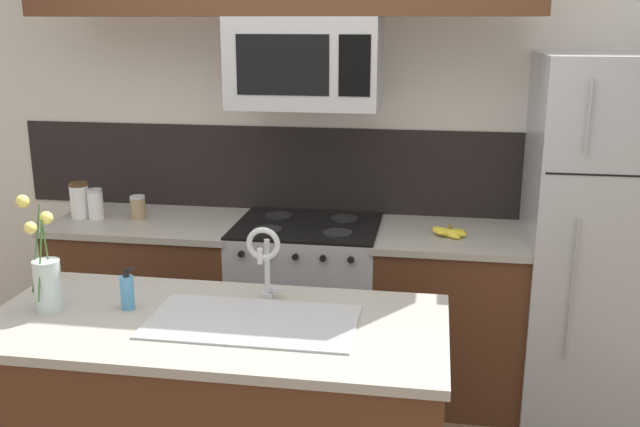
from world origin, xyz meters
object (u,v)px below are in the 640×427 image
(dish_soap_bottle, at_px, (127,292))
(flower_vase, at_px, (47,281))
(storage_jar_tall, at_px, (80,200))
(banana_bunch, at_px, (450,232))
(microwave, at_px, (306,63))
(storage_jar_medium, at_px, (96,204))
(sink_faucet, at_px, (264,253))
(refrigerator, at_px, (616,240))
(stove_range, at_px, (307,305))
(storage_jar_short, at_px, (138,207))

(dish_soap_bottle, distance_m, flower_vase, 0.30)
(storage_jar_tall, bearing_deg, banana_bunch, -1.18)
(banana_bunch, bearing_deg, flower_vase, -141.21)
(dish_soap_bottle, bearing_deg, storage_jar_tall, 124.12)
(microwave, bearing_deg, storage_jar_medium, -179.39)
(sink_faucet, bearing_deg, refrigerator, 34.69)
(dish_soap_bottle, relative_size, flower_vase, 0.37)
(stove_range, relative_size, storage_jar_medium, 5.54)
(microwave, distance_m, storage_jar_medium, 1.41)
(sink_faucet, relative_size, dish_soap_bottle, 1.85)
(dish_soap_bottle, bearing_deg, storage_jar_short, 111.42)
(dish_soap_bottle, bearing_deg, microwave, 68.12)
(banana_bunch, bearing_deg, storage_jar_short, 177.86)
(stove_range, relative_size, banana_bunch, 4.90)
(sink_faucet, xyz_separation_m, dish_soap_bottle, (-0.50, -0.15, -0.13))
(stove_range, distance_m, refrigerator, 1.63)
(stove_range, distance_m, storage_jar_medium, 1.29)
(storage_jar_tall, relative_size, sink_faucet, 0.65)
(refrigerator, bearing_deg, storage_jar_medium, -178.88)
(storage_jar_short, bearing_deg, sink_faucet, -47.26)
(stove_range, xyz_separation_m, refrigerator, (1.57, 0.02, 0.45))
(banana_bunch, height_order, sink_faucet, sink_faucet)
(dish_soap_bottle, bearing_deg, refrigerator, 30.88)
(storage_jar_short, bearing_deg, microwave, -1.47)
(storage_jar_medium, bearing_deg, sink_faucet, -40.20)
(flower_vase, bearing_deg, banana_bunch, 38.79)
(microwave, distance_m, flower_vase, 1.63)
(microwave, relative_size, banana_bunch, 3.92)
(banana_bunch, xyz_separation_m, sink_faucet, (-0.72, -0.99, 0.18))
(storage_jar_medium, height_order, flower_vase, flower_vase)
(storage_jar_tall, xyz_separation_m, storage_jar_short, (0.33, 0.02, -0.03))
(banana_bunch, distance_m, sink_faucet, 1.23)
(storage_jar_medium, height_order, dish_soap_bottle, storage_jar_medium)
(refrigerator, distance_m, flower_vase, 2.66)
(storage_jar_tall, distance_m, storage_jar_short, 0.33)
(storage_jar_medium, distance_m, flower_vase, 1.30)
(storage_jar_short, xyz_separation_m, banana_bunch, (1.69, -0.06, -0.04))
(stove_range, distance_m, sink_faucet, 1.23)
(storage_jar_medium, bearing_deg, stove_range, 1.63)
(refrigerator, distance_m, dish_soap_bottle, 2.38)
(storage_jar_tall, relative_size, dish_soap_bottle, 1.20)
(refrigerator, bearing_deg, banana_bunch, -174.45)
(storage_jar_tall, relative_size, storage_jar_medium, 1.18)
(storage_jar_medium, bearing_deg, banana_bunch, -0.79)
(banana_bunch, bearing_deg, dish_soap_bottle, -136.89)
(storage_jar_medium, xyz_separation_m, sink_faucet, (1.20, -1.01, 0.11))
(refrigerator, distance_m, storage_jar_tall, 2.84)
(banana_bunch, bearing_deg, stove_range, 175.40)
(stove_range, xyz_separation_m, storage_jar_short, (-0.95, 0.00, 0.51))
(storage_jar_tall, bearing_deg, stove_range, 0.82)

